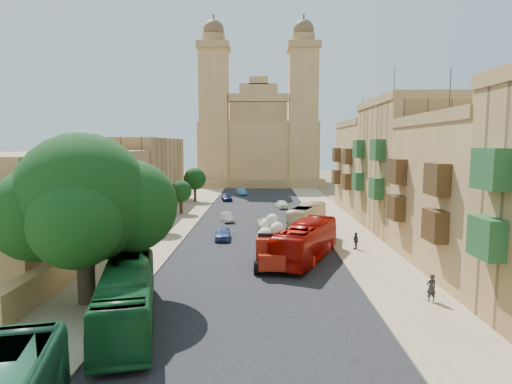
{
  "coord_description": "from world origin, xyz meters",
  "views": [
    {
      "loc": [
        0.52,
        -19.69,
        9.09
      ],
      "look_at": [
        0.0,
        26.0,
        4.0
      ],
      "focal_mm": 30.0,
      "sensor_mm": 36.0,
      "label": 1
    }
  ],
  "objects_px": {
    "bus_red_east": "(306,241)",
    "car_white_b": "(281,204)",
    "olive_pickup": "(324,233)",
    "car_blue_b": "(242,192)",
    "bus_green_north": "(127,297)",
    "street_tree_c": "(181,192)",
    "car_dkblue": "(227,197)",
    "car_cream": "(267,223)",
    "car_white_a": "(227,217)",
    "church": "(259,143)",
    "red_truck": "(272,243)",
    "pedestrian_a": "(431,288)",
    "ficus_tree": "(84,204)",
    "car_blue_a": "(223,233)",
    "bus_cream_east": "(307,215)",
    "street_tree_d": "(195,179)",
    "pedestrian_c": "(356,241)",
    "street_tree_a": "(122,226)",
    "street_tree_b": "(159,203)"
  },
  "relations": [
    {
      "from": "bus_red_east",
      "to": "car_white_b",
      "type": "height_order",
      "value": "bus_red_east"
    },
    {
      "from": "olive_pickup",
      "to": "car_blue_b",
      "type": "bearing_deg",
      "value": 104.27
    },
    {
      "from": "bus_green_north",
      "to": "bus_red_east",
      "type": "relative_size",
      "value": 1.0
    },
    {
      "from": "street_tree_c",
      "to": "car_dkblue",
      "type": "bearing_deg",
      "value": 68.79
    },
    {
      "from": "car_cream",
      "to": "car_white_a",
      "type": "bearing_deg",
      "value": -43.47
    },
    {
      "from": "church",
      "to": "red_truck",
      "type": "xyz_separation_m",
      "value": [
        1.39,
        -66.68,
        -7.86
      ]
    },
    {
      "from": "red_truck",
      "to": "olive_pickup",
      "type": "relative_size",
      "value": 1.53
    },
    {
      "from": "car_white_a",
      "to": "olive_pickup",
      "type": "bearing_deg",
      "value": -61.04
    },
    {
      "from": "car_dkblue",
      "to": "pedestrian_a",
      "type": "bearing_deg",
      "value": -82.19
    },
    {
      "from": "ficus_tree",
      "to": "bus_red_east",
      "type": "height_order",
      "value": "ficus_tree"
    },
    {
      "from": "car_blue_a",
      "to": "bus_cream_east",
      "type": "bearing_deg",
      "value": 35.33
    },
    {
      "from": "bus_green_north",
      "to": "car_dkblue",
      "type": "bearing_deg",
      "value": 74.94
    },
    {
      "from": "street_tree_d",
      "to": "pedestrian_a",
      "type": "xyz_separation_m",
      "value": [
        20.43,
        -43.57,
        -2.81
      ]
    },
    {
      "from": "church",
      "to": "car_white_b",
      "type": "distance_m",
      "value": 38.8
    },
    {
      "from": "bus_green_north",
      "to": "pedestrian_c",
      "type": "relative_size",
      "value": 7.06
    },
    {
      "from": "car_white_b",
      "to": "pedestrian_a",
      "type": "distance_m",
      "value": 37.24
    },
    {
      "from": "red_truck",
      "to": "bus_cream_east",
      "type": "relative_size",
      "value": 0.74
    },
    {
      "from": "street_tree_a",
      "to": "car_blue_b",
      "type": "xyz_separation_m",
      "value": [
        7.03,
        45.21,
        -2.42
      ]
    },
    {
      "from": "street_tree_d",
      "to": "bus_cream_east",
      "type": "relative_size",
      "value": 0.62
    },
    {
      "from": "street_tree_b",
      "to": "car_blue_b",
      "type": "xyz_separation_m",
      "value": [
        7.03,
        33.21,
        -2.5
      ]
    },
    {
      "from": "car_cream",
      "to": "car_white_b",
      "type": "distance_m",
      "value": 15.07
    },
    {
      "from": "church",
      "to": "street_tree_b",
      "type": "relative_size",
      "value": 7.89
    },
    {
      "from": "pedestrian_c",
      "to": "street_tree_c",
      "type": "bearing_deg",
      "value": -148.7
    },
    {
      "from": "car_white_a",
      "to": "car_dkblue",
      "type": "distance_m",
      "value": 18.81
    },
    {
      "from": "car_white_b",
      "to": "bus_red_east",
      "type": "bearing_deg",
      "value": 77.61
    },
    {
      "from": "car_cream",
      "to": "pedestrian_a",
      "type": "distance_m",
      "value": 23.57
    },
    {
      "from": "bus_cream_east",
      "to": "car_blue_b",
      "type": "bearing_deg",
      "value": -50.65
    },
    {
      "from": "street_tree_d",
      "to": "olive_pickup",
      "type": "bearing_deg",
      "value": -59.49
    },
    {
      "from": "car_white_b",
      "to": "car_blue_b",
      "type": "height_order",
      "value": "car_white_b"
    },
    {
      "from": "church",
      "to": "street_tree_b",
      "type": "xyz_separation_m",
      "value": [
        -10.0,
        -54.61,
        -6.44
      ]
    },
    {
      "from": "street_tree_b",
      "to": "bus_red_east",
      "type": "distance_m",
      "value": 17.68
    },
    {
      "from": "street_tree_c",
      "to": "olive_pickup",
      "type": "bearing_deg",
      "value": -44.12
    },
    {
      "from": "street_tree_a",
      "to": "bus_cream_east",
      "type": "distance_m",
      "value": 22.17
    },
    {
      "from": "car_white_a",
      "to": "pedestrian_c",
      "type": "distance_m",
      "value": 18.05
    },
    {
      "from": "pedestrian_c",
      "to": "church",
      "type": "bearing_deg",
      "value": 174.91
    },
    {
      "from": "red_truck",
      "to": "car_white_a",
      "type": "distance_m",
      "value": 18.87
    },
    {
      "from": "car_blue_b",
      "to": "street_tree_c",
      "type": "bearing_deg",
      "value": -124.0
    },
    {
      "from": "car_white_b",
      "to": "church",
      "type": "bearing_deg",
      "value": -98.49
    },
    {
      "from": "car_cream",
      "to": "ficus_tree",
      "type": "bearing_deg",
      "value": 61.77
    },
    {
      "from": "street_tree_a",
      "to": "car_dkblue",
      "type": "xyz_separation_m",
      "value": [
        5.0,
        36.88,
        -2.44
      ]
    },
    {
      "from": "ficus_tree",
      "to": "bus_green_north",
      "type": "height_order",
      "value": "ficus_tree"
    },
    {
      "from": "bus_red_east",
      "to": "church",
      "type": "bearing_deg",
      "value": -64.1
    },
    {
      "from": "church",
      "to": "olive_pickup",
      "type": "bearing_deg",
      "value": -83.67
    },
    {
      "from": "bus_cream_east",
      "to": "car_white_a",
      "type": "bearing_deg",
      "value": 7.28
    },
    {
      "from": "car_white_a",
      "to": "bus_cream_east",
      "type": "bearing_deg",
      "value": -31.29
    },
    {
      "from": "olive_pickup",
      "to": "ficus_tree",
      "type": "bearing_deg",
      "value": -134.86
    },
    {
      "from": "street_tree_d",
      "to": "bus_cream_east",
      "type": "bearing_deg",
      "value": -52.48
    },
    {
      "from": "church",
      "to": "street_tree_c",
      "type": "height_order",
      "value": "church"
    },
    {
      "from": "bus_green_north",
      "to": "car_blue_a",
      "type": "height_order",
      "value": "bus_green_north"
    },
    {
      "from": "red_truck",
      "to": "car_blue_a",
      "type": "xyz_separation_m",
      "value": [
        -4.53,
        8.66,
        -1.05
      ]
    }
  ]
}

